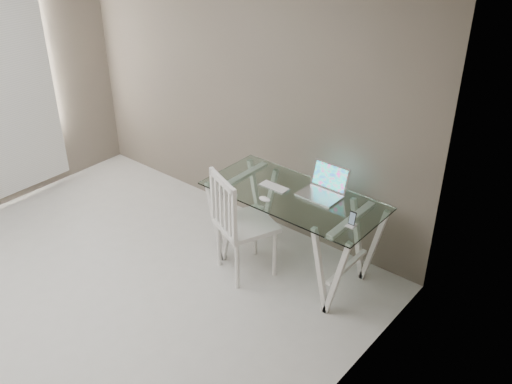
% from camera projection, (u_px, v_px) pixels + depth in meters
% --- Properties ---
extents(room, '(4.50, 4.52, 2.71)m').
position_uv_depth(room, '(2.00, 114.00, 3.59)').
color(room, beige).
rests_on(room, ground).
extents(desk, '(1.50, 0.70, 0.75)m').
position_uv_depth(desk, '(292.00, 232.00, 4.83)').
color(desk, silver).
rests_on(desk, ground).
extents(chair, '(0.57, 0.57, 0.96)m').
position_uv_depth(chair, '(238.00, 221.00, 4.70)').
color(chair, white).
rests_on(chair, ground).
extents(laptop, '(0.33, 0.30, 0.23)m').
position_uv_depth(laptop, '(324.00, 188.00, 4.64)').
color(laptop, silver).
rests_on(laptop, desk).
extents(keyboard, '(0.27, 0.11, 0.01)m').
position_uv_depth(keyboard, '(274.00, 187.00, 4.76)').
color(keyboard, silver).
rests_on(keyboard, desk).
extents(mouse, '(0.11, 0.06, 0.03)m').
position_uv_depth(mouse, '(265.00, 199.00, 4.55)').
color(mouse, white).
rests_on(mouse, desk).
extents(phone_dock, '(0.06, 0.06, 0.12)m').
position_uv_depth(phone_dock, '(352.00, 222.00, 4.23)').
color(phone_dock, white).
rests_on(phone_dock, desk).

